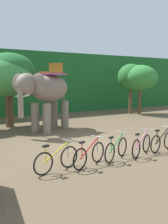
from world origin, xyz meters
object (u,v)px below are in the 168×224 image
tree_far_right (9,72)px  bike_yellow (57,159)px  tree_center_left (131,78)px  bike_green (116,149)px  tree_center_right (140,78)px  elephant (47,91)px  bike_black (162,141)px  bike_pink (142,145)px  bike_red (89,155)px  tree_far_left (7,76)px

tree_far_right → bike_yellow: tree_far_right is taller
tree_center_left → bike_green: 13.26m
tree_center_left → tree_far_right: bearing=-174.8°
bike_yellow → bike_green: bearing=-0.1°
bike_yellow → tree_center_right: bearing=37.0°
elephant → bike_black: size_ratio=2.41×
tree_center_left → bike_pink: (-7.81, -9.52, -2.62)m
bike_green → tree_center_right: bearing=43.2°
tree_center_right → elephant: size_ratio=1.00×
tree_center_left → bike_red: bearing=-136.7°
tree_far_left → bike_black: tree_far_left is taller
tree_center_left → bike_green: size_ratio=2.64×
bike_green → bike_pink: size_ratio=0.99×
bike_yellow → tree_center_left: bearing=39.9°
tree_center_left → bike_black: 11.87m
bike_red → tree_far_left: bearing=92.2°
tree_far_right → bike_black: (3.64, -8.53, -2.91)m
tree_far_left → bike_pink: tree_far_left is taller
bike_pink → bike_black: 1.16m
tree_center_left → bike_yellow: (-11.27, -9.43, -2.62)m
tree_far_right → elephant: 2.92m
bike_red → bike_yellow: bearing=174.9°
tree_center_left → elephant: bearing=-159.9°
tree_far_right → bike_yellow: (-0.98, -8.49, -2.91)m
tree_center_right → elephant: bearing=-164.0°
tree_far_left → bike_yellow: tree_far_left is taller
bike_green → bike_black: bearing=-0.9°
tree_center_left → bike_green: bearing=-133.5°
tree_far_right → bike_pink: size_ratio=2.79×
bike_red → tree_center_right: bearing=40.1°
bike_black → bike_yellow: bearing=179.5°
bike_green → bike_black: same height
bike_red → bike_black: 3.48m
tree_far_left → elephant: bearing=-56.4°
tree_center_left → tree_center_right: (0.50, -0.58, -0.03)m
tree_far_right → tree_far_left: bearing=-169.1°
tree_far_left → bike_green: size_ratio=2.73×
tree_far_right → tree_center_right: 10.80m
tree_far_left → tree_center_left: bearing=5.3°
tree_center_right → bike_black: tree_center_right is taller
tree_far_left → tree_far_right: bearing=10.9°
bike_green → bike_pink: 1.13m
tree_center_left → bike_pink: 12.59m
tree_center_right → bike_red: (-10.63, -8.95, -2.60)m
bike_black → tree_center_right: bearing=51.2°
tree_far_right → tree_center_left: (10.29, 0.94, -0.29)m
bike_red → bike_black: bearing=1.0°
tree_far_left → bike_pink: size_ratio=2.71×
tree_far_left → bike_red: 8.97m
tree_far_left → tree_center_right: 10.97m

